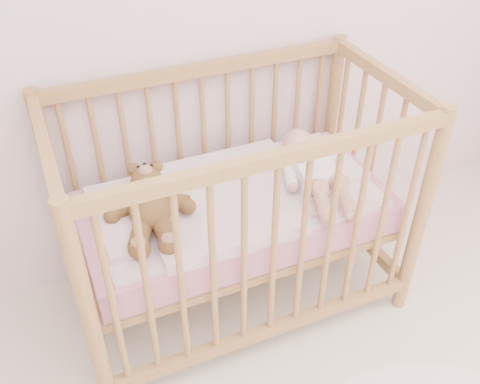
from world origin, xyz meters
name	(u,v)px	position (x,y,z in m)	size (l,w,h in m)	color
crib	(235,209)	(0.08, 1.60, 0.50)	(1.36, 0.76, 1.00)	#AA8248
mattress	(235,212)	(0.08, 1.60, 0.49)	(1.22, 0.62, 0.13)	pink
blanket	(235,197)	(0.08, 1.60, 0.56)	(1.10, 0.58, 0.06)	#EDA3BF
baby	(312,166)	(0.41, 1.58, 0.64)	(0.28, 0.59, 0.14)	white
teddy_bear	(149,205)	(-0.27, 1.58, 0.65)	(0.35, 0.50, 0.14)	brown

